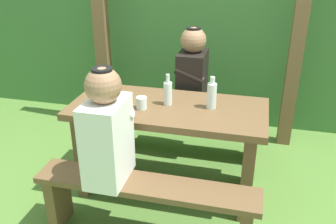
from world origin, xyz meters
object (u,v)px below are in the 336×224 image
person_black_coat (192,74)px  drinking_glass (142,103)px  bench_far (183,121)px  bottle_right (212,95)px  bench_near (146,199)px  bottle_left (168,93)px  picnic_table (168,133)px  person_white_shirt (107,131)px

person_black_coat → drinking_glass: person_black_coat is taller
bench_far → bottle_right: (0.30, -0.53, 0.49)m
bench_near → bottle_left: (-0.01, 0.59, 0.49)m
bottle_left → bottle_right: (0.31, 0.01, 0.01)m
bench_far → bottle_left: bottle_left is taller
bench_far → bottle_left: (-0.01, -0.54, 0.49)m
picnic_table → drinking_glass: size_ratio=16.27×
picnic_table → bench_far: 0.59m
bench_far → picnic_table: bearing=-90.0°
picnic_table → person_white_shirt: bearing=-112.4°
drinking_glass → picnic_table: bearing=28.6°
person_white_shirt → person_black_coat: size_ratio=1.00×
bottle_left → picnic_table: bearing=-72.6°
person_black_coat → bottle_right: person_black_coat is taller
person_black_coat → bottle_right: (0.23, -0.53, 0.04)m
bench_near → person_black_coat: (0.07, 1.13, 0.45)m
drinking_glass → bottle_right: (0.47, 0.13, 0.06)m
bench_far → person_white_shirt: bearing=-101.6°
person_white_shirt → bottle_right: person_white_shirt is taller
drinking_glass → bottle_left: bearing=35.6°
bench_far → bottle_right: bottle_right is taller
person_white_shirt → bottle_right: size_ratio=3.10×
person_black_coat → bottle_left: person_black_coat is taller
bench_far → bottle_left: 0.73m
person_white_shirt → bottle_left: 0.63m
bench_far → person_black_coat: size_ratio=1.95×
bottle_right → drinking_glass: bearing=-164.7°
bench_far → bench_near: bearing=-90.0°
bottle_right → person_black_coat: bearing=113.9°
bench_near → bench_far: (0.00, 1.13, 0.00)m
bench_far → person_white_shirt: person_white_shirt is taller
picnic_table → bottle_right: 0.44m
bench_far → bottle_right: size_ratio=6.04×
picnic_table → bench_near: size_ratio=1.00×
bench_near → bottle_left: bearing=90.7°
picnic_table → person_black_coat: size_ratio=1.95×
person_black_coat → drinking_glass: 0.70m
bench_near → bottle_right: size_ratio=6.04×
picnic_table → bench_near: (0.00, -0.57, -0.17)m
bottle_right → bottle_left: bearing=-177.5°
bench_near → bench_far: same height
person_white_shirt → bottle_left: person_white_shirt is taller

